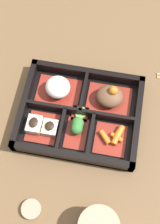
% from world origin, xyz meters
% --- Properties ---
extents(ground_plane, '(3.00, 3.00, 0.00)m').
position_xyz_m(ground_plane, '(0.00, 0.00, 0.00)').
color(ground_plane, brown).
extents(bento_base, '(0.29, 0.24, 0.01)m').
position_xyz_m(bento_base, '(0.00, 0.00, 0.01)').
color(bento_base, black).
rests_on(bento_base, ground_plane).
extents(bento_rim, '(0.29, 0.24, 0.04)m').
position_xyz_m(bento_rim, '(-0.00, -0.00, 0.02)').
color(bento_rim, black).
rests_on(bento_rim, ground_plane).
extents(bowl_rice, '(0.11, 0.08, 0.05)m').
position_xyz_m(bowl_rice, '(-0.06, 0.05, 0.03)').
color(bowl_rice, maroon).
rests_on(bowl_rice, bento_base).
extents(bowl_stew, '(0.11, 0.08, 0.06)m').
position_xyz_m(bowl_stew, '(0.07, 0.05, 0.03)').
color(bowl_stew, maroon).
rests_on(bowl_stew, bento_base).
extents(bowl_tofu, '(0.07, 0.08, 0.04)m').
position_xyz_m(bowl_tofu, '(-0.08, -0.05, 0.02)').
color(bowl_tofu, maroon).
rests_on(bowl_tofu, bento_base).
extents(bowl_greens, '(0.05, 0.08, 0.03)m').
position_xyz_m(bowl_greens, '(0.00, -0.04, 0.03)').
color(bowl_greens, maroon).
rests_on(bowl_greens, bento_base).
extents(bowl_carrots, '(0.07, 0.08, 0.02)m').
position_xyz_m(bowl_carrots, '(0.09, -0.05, 0.02)').
color(bowl_carrots, maroon).
rests_on(bowl_carrots, bento_base).
extents(bowl_pickles, '(0.04, 0.04, 0.01)m').
position_xyz_m(bowl_pickles, '(0.00, -0.00, 0.02)').
color(bowl_pickles, maroon).
rests_on(bowl_pickles, bento_base).
extents(sauce_dish, '(0.04, 0.04, 0.01)m').
position_xyz_m(sauce_dish, '(-0.07, -0.24, 0.01)').
color(sauce_dish, gray).
rests_on(sauce_dish, ground_plane).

